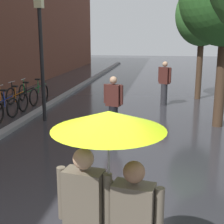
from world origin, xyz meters
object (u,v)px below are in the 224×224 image
object	(u,v)px
parked_bicycle_6	(22,96)
couple_under_umbrella	(108,183)
pedestrian_walking_far	(165,82)
parked_bicycle_5	(11,101)
parked_bicycle_4	(0,106)
street_lamp_post	(41,50)
pedestrian_walking_midground	(113,105)
parked_bicycle_7	(34,92)
street_tree_2	(203,15)

from	to	relation	value
parked_bicycle_6	couple_under_umbrella	distance (m)	10.41
couple_under_umbrella	pedestrian_walking_far	bearing A→B (deg)	87.05
parked_bicycle_6	couple_under_umbrella	xyz separation A→B (m)	(5.09, -9.02, 1.00)
parked_bicycle_5	pedestrian_walking_far	world-z (taller)	pedestrian_walking_far
couple_under_umbrella	parked_bicycle_4	bearing A→B (deg)	125.18
parked_bicycle_5	street_lamp_post	bearing A→B (deg)	-32.92
street_lamp_post	pedestrian_walking_midground	xyz separation A→B (m)	(2.46, -1.01, -1.45)
parked_bicycle_4	street_lamp_post	xyz separation A→B (m)	(1.72, -0.27, 1.92)
parked_bicycle_6	pedestrian_walking_far	bearing A→B (deg)	9.83
parked_bicycle_4	parked_bicycle_6	xyz separation A→B (m)	(-0.01, 1.83, 0.00)
parked_bicycle_5	street_lamp_post	distance (m)	2.81
couple_under_umbrella	parked_bicycle_5	bearing A→B (deg)	122.28
parked_bicycle_7	street_lamp_post	distance (m)	3.91
parked_bicycle_4	parked_bicycle_5	distance (m)	0.85
street_tree_2	parked_bicycle_4	distance (m)	8.87
parked_bicycle_7	pedestrian_walking_far	world-z (taller)	pedestrian_walking_far
parked_bicycle_7	street_lamp_post	world-z (taller)	street_lamp_post
pedestrian_walking_far	parked_bicycle_5	bearing A→B (deg)	-160.87
parked_bicycle_4	couple_under_umbrella	bearing A→B (deg)	-54.82
parked_bicycle_5	pedestrian_walking_midground	bearing A→B (deg)	-26.91
parked_bicycle_5	pedestrian_walking_midground	world-z (taller)	pedestrian_walking_midground
street_tree_2	pedestrian_walking_far	distance (m)	3.38
street_tree_2	street_lamp_post	distance (m)	7.16
street_lamp_post	parked_bicycle_5	bearing A→B (deg)	147.08
street_lamp_post	parked_bicycle_4	bearing A→B (deg)	171.16
parked_bicycle_5	parked_bicycle_7	xyz separation A→B (m)	(0.11, 1.88, 0.00)
parked_bicycle_4	parked_bicycle_7	world-z (taller)	same
parked_bicycle_6	pedestrian_walking_midground	world-z (taller)	pedestrian_walking_midground
parked_bicycle_5	street_lamp_post	size ratio (longest dim) A/B	0.29
pedestrian_walking_midground	parked_bicycle_7	bearing A→B (deg)	135.51
parked_bicycle_6	street_lamp_post	bearing A→B (deg)	-50.41
parked_bicycle_6	parked_bicycle_7	xyz separation A→B (m)	(0.11, 0.91, 0.00)
parked_bicycle_5	couple_under_umbrella	xyz separation A→B (m)	(5.09, -8.05, 1.00)
parked_bicycle_4	street_lamp_post	distance (m)	2.59
couple_under_umbrella	pedestrian_walking_far	size ratio (longest dim) A/B	1.20
street_tree_2	pedestrian_walking_midground	bearing A→B (deg)	-117.13
street_tree_2	street_lamp_post	bearing A→B (deg)	-139.22
parked_bicycle_4	pedestrian_walking_far	size ratio (longest dim) A/B	0.66
street_lamp_post	pedestrian_walking_midground	size ratio (longest dim) A/B	2.36
pedestrian_walking_midground	street_tree_2	bearing A→B (deg)	62.87
parked_bicycle_4	pedestrian_walking_midground	size ratio (longest dim) A/B	0.71
parked_bicycle_5	couple_under_umbrella	distance (m)	9.58
parked_bicycle_7	parked_bicycle_6	bearing A→B (deg)	-96.89
parked_bicycle_5	parked_bicycle_6	xyz separation A→B (m)	(0.00, 0.97, 0.00)
parked_bicycle_6	parked_bicycle_5	bearing A→B (deg)	-90.00
parked_bicycle_4	street_tree_2	bearing A→B (deg)	31.56
street_tree_2	pedestrian_walking_far	size ratio (longest dim) A/B	2.80
parked_bicycle_4	parked_bicycle_5	size ratio (longest dim) A/B	1.02
couple_under_umbrella	pedestrian_walking_midground	bearing A→B (deg)	98.60
pedestrian_walking_far	couple_under_umbrella	bearing A→B (deg)	-92.95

